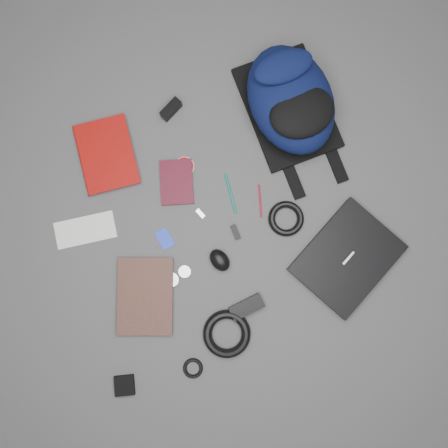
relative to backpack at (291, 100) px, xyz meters
name	(u,v)px	position (x,y,z in m)	size (l,w,h in m)	color
ground	(224,224)	(-0.41, -0.33, -0.10)	(4.00, 4.00, 0.00)	#4F4F51
backpack	(291,100)	(0.00, 0.00, 0.00)	(0.33, 0.48, 0.20)	black
laptop	(347,258)	(-0.02, -0.63, -0.08)	(0.37, 0.29, 0.04)	black
textbook_red	(80,161)	(-0.83, 0.11, -0.08)	(0.21, 0.28, 0.03)	#900908
comic_book	(117,296)	(-0.89, -0.43, -0.09)	(0.21, 0.29, 0.02)	#9A460B
envelope	(85,230)	(-0.91, -0.14, -0.10)	(0.23, 0.11, 0.00)	white
dvd_case	(177,182)	(-0.51, -0.11, -0.09)	(0.13, 0.18, 0.01)	#3F0C17
compact_camera	(171,109)	(-0.43, 0.17, -0.07)	(0.09, 0.03, 0.05)	black
sticker_disc	(185,166)	(-0.46, -0.06, -0.10)	(0.08, 0.08, 0.00)	silver
pen_teal	(231,193)	(-0.34, -0.23, -0.10)	(0.01, 0.01, 0.16)	#0C6D61
pen_red	(260,201)	(-0.24, -0.30, -0.10)	(0.01, 0.01, 0.13)	#A10C1D
id_badge	(165,239)	(-0.64, -0.29, -0.10)	(0.05, 0.08, 0.00)	blue
usb_black	(236,232)	(-0.38, -0.37, -0.09)	(0.02, 0.06, 0.01)	black
usb_silver	(200,214)	(-0.48, -0.26, -0.10)	(0.02, 0.04, 0.01)	silver
mouse	(220,260)	(-0.47, -0.45, -0.08)	(0.07, 0.09, 0.05)	black
headphone_left	(185,272)	(-0.62, -0.44, -0.09)	(0.05, 0.05, 0.01)	#B5B4B7
headphone_right	(172,280)	(-0.67, -0.45, -0.09)	(0.06, 0.06, 0.01)	#ACADAE
cable_coil	(286,219)	(-0.18, -0.40, -0.09)	(0.14, 0.14, 0.03)	black
power_brick	(247,307)	(-0.45, -0.65, -0.08)	(0.13, 0.06, 0.03)	black
power_cord_coil	(227,334)	(-0.56, -0.72, -0.08)	(0.18, 0.18, 0.04)	black
pouch	(124,385)	(-0.98, -0.75, -0.09)	(0.07, 0.07, 0.02)	black
earbud_coil	(193,368)	(-0.72, -0.79, -0.09)	(0.08, 0.08, 0.01)	black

